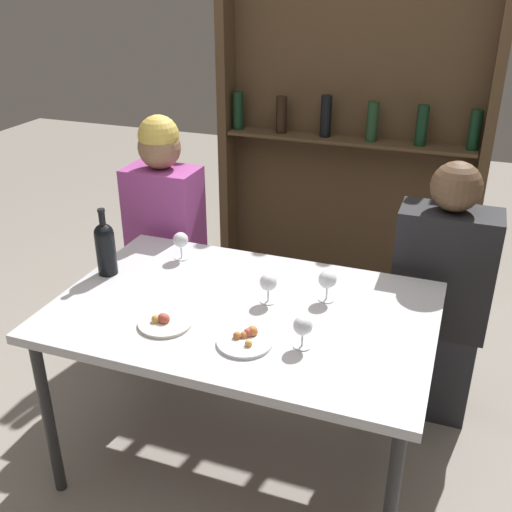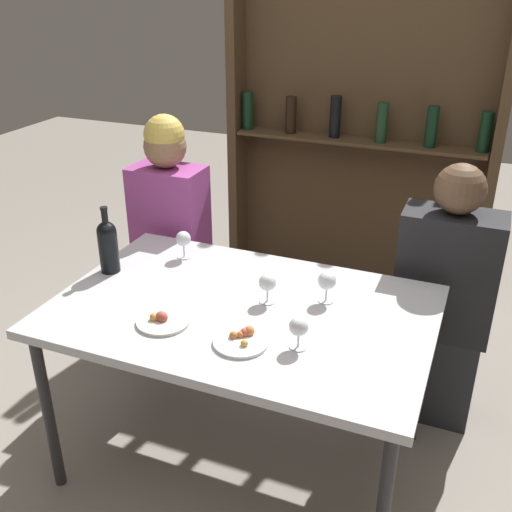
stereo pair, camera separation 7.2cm
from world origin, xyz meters
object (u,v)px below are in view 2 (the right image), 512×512
object	(u,v)px
food_plate_0	(162,320)
seated_person_right	(442,306)
food_plate_1	(242,340)
seated_person_left	(172,244)
wine_glass_0	(267,283)
wine_glass_2	(299,328)
wine_bottle	(108,244)
wine_glass_3	(327,282)
wine_glass_1	(183,240)

from	to	relation	value
food_plate_0	seated_person_right	world-z (taller)	seated_person_right
seated_person_right	food_plate_1	bearing A→B (deg)	-125.08
seated_person_left	seated_person_right	world-z (taller)	seated_person_left
seated_person_left	wine_glass_0	bearing A→B (deg)	-36.88
wine_glass_0	wine_glass_2	world-z (taller)	wine_glass_0
food_plate_1	wine_glass_2	bearing A→B (deg)	13.44
wine_bottle	food_plate_0	world-z (taller)	wine_bottle
wine_glass_3	food_plate_0	distance (m)	0.62
wine_bottle	wine_glass_1	bearing A→B (deg)	45.87
wine_glass_1	food_plate_0	bearing A→B (deg)	-69.98
wine_glass_0	seated_person_right	bearing A→B (deg)	42.22
wine_glass_0	seated_person_left	xyz separation A→B (m)	(-0.73, 0.55, -0.20)
food_plate_0	food_plate_1	xyz separation A→B (m)	(0.31, -0.01, -0.00)
wine_glass_0	wine_glass_1	bearing A→B (deg)	154.77
wine_glass_3	seated_person_right	bearing A→B (deg)	48.89
wine_bottle	wine_glass_2	distance (m)	0.94
wine_bottle	food_plate_1	size ratio (longest dim) A/B	1.50
wine_bottle	food_plate_1	world-z (taller)	wine_bottle
food_plate_1	wine_glass_1	bearing A→B (deg)	134.06
wine_glass_2	seated_person_right	xyz separation A→B (m)	(0.40, 0.79, -0.26)
wine_glass_0	food_plate_0	size ratio (longest dim) A/B	0.61
food_plate_1	seated_person_right	world-z (taller)	seated_person_right
wine_glass_1	wine_glass_3	size ratio (longest dim) A/B	1.00
wine_bottle	wine_glass_2	xyz separation A→B (m)	(0.91, -0.24, -0.04)
wine_glass_3	seated_person_left	xyz separation A→B (m)	(-0.94, 0.46, -0.20)
wine_glass_3	seated_person_right	xyz separation A→B (m)	(0.40, 0.46, -0.27)
food_plate_0	seated_person_left	distance (m)	0.95
food_plate_0	seated_person_left	size ratio (longest dim) A/B	0.15
wine_glass_2	wine_glass_3	bearing A→B (deg)	89.97
wine_glass_1	food_plate_1	world-z (taller)	wine_glass_1
wine_glass_2	seated_person_right	bearing A→B (deg)	63.13
seated_person_right	wine_glass_1	bearing A→B (deg)	-163.32
wine_glass_1	seated_person_left	size ratio (longest dim) A/B	0.09
seated_person_left	seated_person_right	distance (m)	1.34
seated_person_left	seated_person_right	xyz separation A→B (m)	(1.34, -0.00, -0.07)
food_plate_1	seated_person_right	size ratio (longest dim) A/B	0.16
wine_glass_2	food_plate_0	bearing A→B (deg)	-175.84
wine_glass_0	wine_glass_2	bearing A→B (deg)	-49.88
wine_glass_0	wine_bottle	bearing A→B (deg)	-179.56
wine_glass_0	food_plate_0	distance (m)	0.41
wine_glass_1	food_plate_1	bearing A→B (deg)	-45.94
wine_bottle	seated_person_right	distance (m)	1.45
wine_glass_3	seated_person_left	world-z (taller)	seated_person_left
wine_bottle	wine_glass_2	world-z (taller)	wine_bottle
wine_glass_2	wine_glass_1	bearing A→B (deg)	145.56
food_plate_1	wine_bottle	bearing A→B (deg)	158.60
wine_bottle	seated_person_right	world-z (taller)	seated_person_right
wine_glass_1	wine_glass_3	bearing A→B (deg)	-11.21
wine_glass_0	wine_glass_2	distance (m)	0.32
wine_glass_2	food_plate_0	distance (m)	0.50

